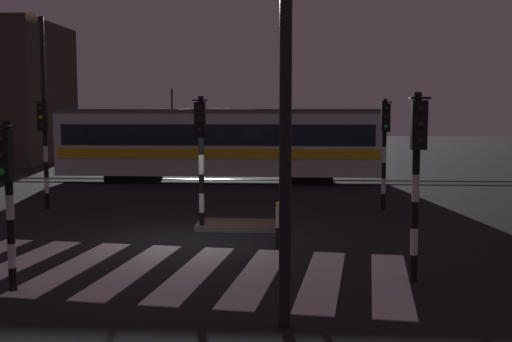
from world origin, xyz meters
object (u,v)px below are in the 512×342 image
traffic_light_corner_far_right (385,137)px  traffic_light_kerb_mid_left (6,180)px  traffic_light_corner_far_left (44,137)px  street_lamp_near_kerb (286,9)px  traffic_light_median_centre (201,143)px  street_lamp_trackside_left (40,80)px  bollard_island_edge (278,225)px  traffic_light_corner_near_right (417,158)px  tram (220,143)px

traffic_light_corner_far_right → traffic_light_kerb_mid_left: bearing=-129.4°
traffic_light_corner_far_left → street_lamp_near_kerb: size_ratio=0.49×
traffic_light_median_centre → street_lamp_trackside_left: 10.75m
traffic_light_median_centre → bollard_island_edge: 3.33m
traffic_light_median_centre → street_lamp_near_kerb: bearing=-72.3°
traffic_light_corner_far_right → bollard_island_edge: (-3.24, -5.81, -1.80)m
bollard_island_edge → street_lamp_trackside_left: bearing=135.3°
traffic_light_corner_far_left → street_lamp_trackside_left: (-1.77, 4.11, 2.01)m
bollard_island_edge → traffic_light_median_centre: bearing=138.6°
traffic_light_median_centre → traffic_light_corner_far_right: bearing=36.6°
traffic_light_corner_near_right → traffic_light_median_centre: bearing=136.4°
traffic_light_corner_far_right → street_lamp_near_kerb: street_lamp_near_kerb is taller
traffic_light_kerb_mid_left → traffic_light_corner_near_right: bearing=8.9°
traffic_light_corner_far_left → street_lamp_trackside_left: street_lamp_trackside_left is taller
traffic_light_corner_near_right → street_lamp_near_kerb: (-2.40, -2.79, 2.28)m
traffic_light_corner_far_left → traffic_light_corner_near_right: traffic_light_corner_far_left is taller
traffic_light_corner_far_left → street_lamp_trackside_left: size_ratio=0.52×
traffic_light_corner_far_left → street_lamp_near_kerb: (7.96, -10.73, 2.26)m
traffic_light_median_centre → street_lamp_trackside_left: (-7.40, 7.54, 2.01)m
traffic_light_kerb_mid_left → street_lamp_trackside_left: 14.25m
tram → street_lamp_near_kerb: bearing=-80.2°
traffic_light_kerb_mid_left → tram: (1.64, 17.10, -0.27)m
traffic_light_corner_near_right → bollard_island_edge: size_ratio=3.21×
street_lamp_trackside_left → tram: 8.02m
traffic_light_kerb_mid_left → street_lamp_near_kerb: size_ratio=0.42×
street_lamp_trackside_left → traffic_light_kerb_mid_left: bearing=-69.8°
tram → traffic_light_corner_far_left: bearing=-120.5°
traffic_light_kerb_mid_left → bollard_island_edge: bearing=39.3°
street_lamp_near_kerb → street_lamp_trackside_left: 17.74m
street_lamp_trackside_left → bollard_island_edge: (9.49, -9.39, -3.82)m
traffic_light_median_centre → traffic_light_corner_far_right: 6.65m
traffic_light_median_centre → traffic_light_kerb_mid_left: (-2.55, -5.65, -0.35)m
traffic_light_median_centre → street_lamp_trackside_left: size_ratio=0.52×
street_lamp_trackside_left → traffic_light_corner_near_right: bearing=-44.8°
traffic_light_corner_far_left → bollard_island_edge: 9.53m
traffic_light_corner_near_right → street_lamp_trackside_left: size_ratio=0.52×
traffic_light_corner_far_left → street_lamp_near_kerb: bearing=-53.4°
street_lamp_near_kerb → tram: size_ratio=0.51×
street_lamp_near_kerb → tram: 19.24m
street_lamp_near_kerb → traffic_light_kerb_mid_left: bearing=161.4°
tram → street_lamp_trackside_left: bearing=-148.9°
traffic_light_median_centre → traffic_light_corner_far_left: 6.59m
traffic_light_median_centre → traffic_light_corner_far_left: size_ratio=1.00×
traffic_light_kerb_mid_left → tram: 17.18m
traffic_light_corner_near_right → street_lamp_near_kerb: bearing=-130.7°
traffic_light_corner_far_right → traffic_light_corner_near_right: size_ratio=1.00×
traffic_light_corner_near_right → street_lamp_trackside_left: (-12.12, 12.04, 2.03)m
street_lamp_near_kerb → street_lamp_trackside_left: street_lamp_near_kerb is taller
traffic_light_median_centre → tram: size_ratio=0.25×
traffic_light_median_centre → traffic_light_corner_near_right: traffic_light_median_centre is taller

